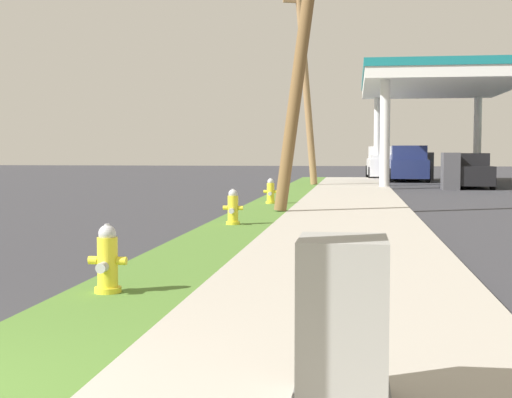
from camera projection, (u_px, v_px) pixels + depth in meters
fire_hydrant_nearest at (107, 263)px, 7.77m from camera, size 0.42×0.38×0.74m
fire_hydrant_second at (233, 209)px, 15.06m from camera, size 0.42×0.38×0.74m
fire_hydrant_third at (271, 192)px, 21.18m from camera, size 0.42×0.37×0.74m
utility_pole_midground at (305, 24)px, 18.10m from camera, size 2.08×0.44×9.27m
utility_pole_background at (306, 85)px, 33.04m from camera, size 1.63×0.76×8.95m
utility_cabinet at (342, 329)px, 4.30m from camera, size 0.58×0.65×1.01m
car_black_by_near_pump at (467, 172)px, 32.75m from camera, size 2.00×4.53×1.57m
truck_navy_at_forecourt at (408, 165)px, 40.32m from camera, size 2.20×5.43×1.97m
truck_white_on_apron at (385, 164)px, 43.91m from camera, size 2.22×5.44×1.97m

